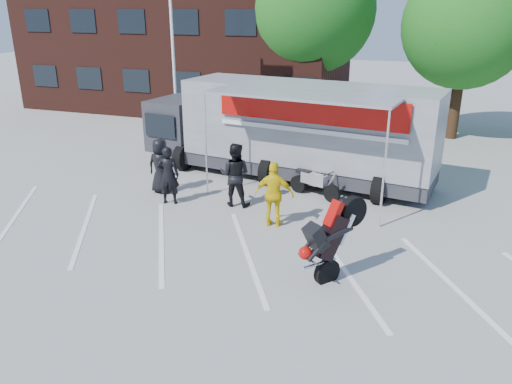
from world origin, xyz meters
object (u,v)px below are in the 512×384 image
Objects in this scene: tree_mid at (466,26)px; spectator_hivis at (274,195)px; stunt_bike_rider at (347,274)px; spectator_leather_c at (235,175)px; parked_motorcycle at (314,197)px; tree_left at (313,10)px; spectator_leather_a at (161,166)px; transporter_truck at (293,178)px; spectator_leather_b at (168,175)px; flagpole at (177,24)px.

tree_mid is 13.65m from spectator_hivis.
spectator_leather_c is at bearing 179.99° from stunt_bike_rider.
tree_mid is at bearing -0.71° from parked_motorcycle.
stunt_bike_rider is (4.68, -15.15, -5.57)m from tree_left.
stunt_bike_rider is at bearing -135.23° from parked_motorcycle.
spectator_hivis is (4.24, -1.29, 0.01)m from spectator_leather_a.
spectator_leather_b is at bearing -121.13° from transporter_truck.
tree_left reaches higher than spectator_leather_c.
tree_mid reaches higher than stunt_bike_rider.
spectator_leather_a is 0.98× the size of spectator_hivis.
spectator_leather_c is at bearing -86.61° from tree_left.
spectator_leather_c is (2.66, -0.22, 0.07)m from spectator_leather_a.
tree_left is 13.53m from spectator_leather_b.
spectator_leather_b is (-4.09, -2.01, 0.90)m from parked_motorcycle.
transporter_truck is 5.72× the size of spectator_hivis.
spectator_hivis is (1.58, -1.07, -0.06)m from spectator_leather_c.
stunt_bike_rider is at bearing 137.06° from spectator_leather_c.
transporter_truck is 1.98m from parked_motorcycle.
tree_left is at bearing -103.08° from spectator_leather_a.
tree_mid is 10.84m from transporter_truck.
tree_mid is 0.74× the size of transporter_truck.
spectator_leather_b is 2.04m from spectator_leather_c.
spectator_hivis is (-0.55, -2.53, 0.91)m from parked_motorcycle.
spectator_leather_a is at bearing -26.27° from spectator_hivis.
spectator_leather_b is at bearing -125.30° from tree_mid.
flagpole is at bearing -56.19° from spectator_leather_c.
flagpole is 9.86m from parked_motorcycle.
spectator_hivis is at bearing -73.57° from transporter_truck.
parked_motorcycle is at bearing -113.34° from tree_mid.
spectator_leather_b is at bearing -65.69° from flagpole.
transporter_truck is 5.78× the size of spectator_leather_b.
parked_motorcycle is 0.92× the size of stunt_bike_rider.
spectator_hivis is (-4.71, -12.16, -4.03)m from tree_mid.
spectator_leather_b is at bearing -17.71° from spectator_hivis.
spectator_leather_b reaches higher than transporter_truck.
tree_mid is at bearing -133.22° from spectator_leather_a.
spectator_leather_c reaches higher than transporter_truck.
stunt_bike_rider is at bearing -55.90° from transporter_truck.
spectator_leather_b is at bearing -165.36° from stunt_bike_rider.
parked_motorcycle is 1.06× the size of spectator_leather_b.
tree_mid is at bearing -124.85° from spectator_leather_c.
parked_motorcycle is 5.03m from spectator_leather_a.
spectator_leather_c is (0.72, -12.10, -4.59)m from tree_left.
spectator_leather_a is (-8.94, -10.87, -4.05)m from tree_mid.
parked_motorcycle is (1.17, -1.59, 0.00)m from transporter_truck.
spectator_leather_c is at bearing -99.51° from transporter_truck.
parked_motorcycle is (2.84, -10.63, -5.57)m from tree_left.
tree_mid is 13.36m from spectator_leather_c.
tree_mid reaches higher than parked_motorcycle.
spectator_leather_a is (-4.79, -1.24, 0.90)m from parked_motorcycle.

